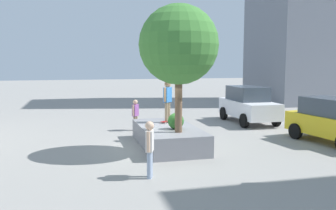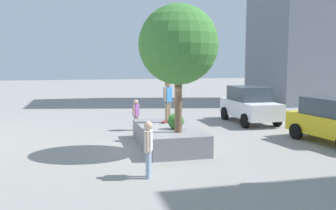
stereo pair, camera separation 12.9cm
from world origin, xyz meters
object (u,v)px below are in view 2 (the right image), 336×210
object	(u,v)px
passerby_with_bag	(136,113)
planter_ledge	(168,136)
plaza_tree	(178,45)
skateboarder	(168,98)
skateboard	(168,121)
police_car	(249,104)
taxi_cab	(334,121)
pedestrian_crossing	(148,145)

from	to	relation	value
passerby_with_bag	planter_ledge	bearing A→B (deg)	11.10
plaza_tree	skateboarder	bearing A→B (deg)	175.99
plaza_tree	skateboard	world-z (taller)	plaza_tree
plaza_tree	skateboarder	size ratio (longest dim) A/B	2.73
skateboard	police_car	distance (m)	6.73
skateboard	police_car	size ratio (longest dim) A/B	0.17
planter_ledge	plaza_tree	xyz separation A→B (m)	(1.27, 0.08, 3.70)
police_car	taxi_cab	bearing A→B (deg)	10.26
planter_ledge	passerby_with_bag	xyz separation A→B (m)	(-3.78, -0.74, 0.50)
police_car	passerby_with_bag	size ratio (longest dim) A/B	2.85
skateboarder	pedestrian_crossing	world-z (taller)	skateboarder
pedestrian_crossing	planter_ledge	bearing A→B (deg)	158.08
planter_ledge	skateboarder	distance (m)	1.83
skateboarder	taxi_cab	world-z (taller)	skateboarder
skateboarder	passerby_with_bag	xyz separation A→B (m)	(-2.76, -0.99, -0.99)
pedestrian_crossing	police_car	bearing A→B (deg)	138.46
plaza_tree	pedestrian_crossing	xyz separation A→B (m)	(2.63, -1.65, -3.11)
plaza_tree	taxi_cab	world-z (taller)	plaza_tree
skateboarder	passerby_with_bag	bearing A→B (deg)	-160.29
plaza_tree	skateboard	bearing A→B (deg)	175.99
plaza_tree	skateboard	distance (m)	3.97
plaza_tree	passerby_with_bag	xyz separation A→B (m)	(-5.06, -0.83, -3.20)
police_car	skateboarder	bearing A→B (deg)	-58.03
police_car	passerby_with_bag	xyz separation A→B (m)	(0.81, -6.70, -0.14)
planter_ledge	taxi_cab	distance (m)	7.14
police_car	pedestrian_crossing	xyz separation A→B (m)	(8.49, -7.52, -0.06)
plaza_tree	pedestrian_crossing	bearing A→B (deg)	-32.17
police_car	taxi_cab	size ratio (longest dim) A/B	1.03
planter_ledge	police_car	size ratio (longest dim) A/B	1.04
skateboarder	passerby_with_bag	distance (m)	3.09
plaza_tree	skateboarder	distance (m)	3.19
planter_ledge	taxi_cab	size ratio (longest dim) A/B	1.06
skateboarder	police_car	xyz separation A→B (m)	(-3.56, 5.71, -0.85)
skateboard	taxi_cab	xyz separation A→B (m)	(2.26, 6.76, 0.11)
pedestrian_crossing	skateboarder	bearing A→B (deg)	159.79
taxi_cab	passerby_with_bag	distance (m)	9.23
taxi_cab	plaza_tree	bearing A→B (deg)	-89.66
plaza_tree	pedestrian_crossing	world-z (taller)	plaza_tree
skateboard	planter_ledge	bearing A→B (deg)	-13.39
plaza_tree	pedestrian_crossing	distance (m)	4.40
planter_ledge	plaza_tree	size ratio (longest dim) A/B	0.97
taxi_cab	pedestrian_crossing	bearing A→B (deg)	-72.72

